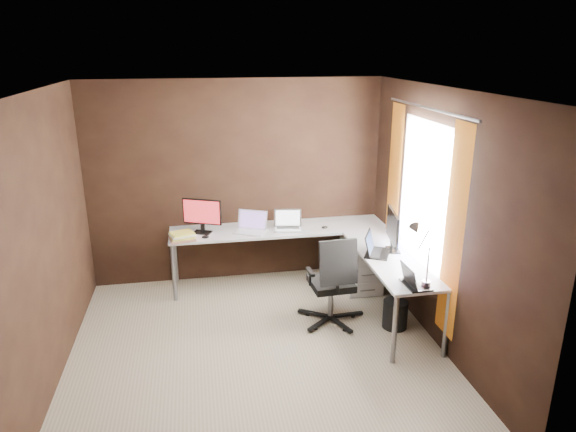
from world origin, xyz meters
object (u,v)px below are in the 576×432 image
object	(u,v)px
laptop_black_big	(375,249)
book_stack	(182,236)
laptop_white	(251,227)
laptop_silver	(288,225)
office_chair	(332,297)
monitor_left	(202,214)
wastebasket	(395,314)
drawer_pedestal	(361,266)
laptop_black_small	(413,281)
monitor_right	(393,229)
desk_lamp	(420,247)

from	to	relation	value
laptop_black_big	book_stack	xyz separation A→B (m)	(-2.03, 0.79, -0.01)
laptop_white	laptop_silver	world-z (taller)	laptop_white
laptop_silver	office_chair	world-z (taller)	office_chair
monitor_left	office_chair	xyz separation A→B (m)	(1.32, -1.08, -0.67)
monitor_left	wastebasket	size ratio (longest dim) A/B	1.48
drawer_pedestal	laptop_black_small	distance (m)	1.52
monitor_right	laptop_black_big	world-z (taller)	monitor_right
laptop_silver	wastebasket	bearing A→B (deg)	-44.00
laptop_silver	laptop_black_big	distance (m)	1.23
monitor_left	desk_lamp	world-z (taller)	desk_lamp
laptop_black_big	office_chair	xyz separation A→B (m)	(-0.48, -0.08, -0.49)
drawer_pedestal	laptop_black_big	distance (m)	0.81
monitor_right	desk_lamp	bearing A→B (deg)	-174.94
laptop_white	office_chair	size ratio (longest dim) A/B	0.44
desk_lamp	laptop_black_small	bearing A→B (deg)	-142.54
wastebasket	laptop_black_small	bearing A→B (deg)	-97.00
laptop_black_big	wastebasket	world-z (taller)	laptop_black_big
drawer_pedestal	laptop_black_small	bearing A→B (deg)	-89.65
drawer_pedestal	laptop_silver	size ratio (longest dim) A/B	1.62
desk_lamp	office_chair	bearing A→B (deg)	149.91
drawer_pedestal	monitor_left	size ratio (longest dim) A/B	1.34
drawer_pedestal	monitor_left	xyz separation A→B (m)	(-1.88, 0.35, 0.66)
drawer_pedestal	office_chair	size ratio (longest dim) A/B	0.60
laptop_black_big	desk_lamp	bearing A→B (deg)	-143.49
laptop_black_big	monitor_left	bearing A→B (deg)	88.24
laptop_white	book_stack	distance (m)	0.82
monitor_left	laptop_black_small	bearing A→B (deg)	-20.39
laptop_white	wastebasket	distance (m)	1.96
drawer_pedestal	book_stack	xyz separation A→B (m)	(-2.12, 0.15, 0.47)
laptop_black_small	drawer_pedestal	bearing A→B (deg)	-1.24
drawer_pedestal	laptop_black_big	bearing A→B (deg)	-97.41
monitor_left	drawer_pedestal	bearing A→B (deg)	12.59
monitor_left	desk_lamp	distance (m)	2.63
desk_lamp	wastebasket	xyz separation A→B (m)	(0.02, 0.49, -0.96)
monitor_right	desk_lamp	distance (m)	0.85
wastebasket	laptop_black_big	bearing A→B (deg)	116.52
drawer_pedestal	laptop_black_small	world-z (taller)	laptop_black_small
laptop_silver	laptop_black_small	size ratio (longest dim) A/B	1.19
office_chair	laptop_black_small	bearing A→B (deg)	-54.74
monitor_left	laptop_black_small	world-z (taller)	monitor_left
laptop_black_big	book_stack	bearing A→B (deg)	95.96
monitor_right	book_stack	size ratio (longest dim) A/B	1.68
laptop_silver	wastebasket	world-z (taller)	laptop_silver
laptop_black_big	office_chair	distance (m)	0.69
drawer_pedestal	book_stack	distance (m)	2.18
laptop_black_big	wastebasket	size ratio (longest dim) A/B	1.39
desk_lamp	wastebasket	world-z (taller)	desk_lamp
monitor_right	book_stack	world-z (taller)	monitor_right
monitor_left	laptop_silver	xyz separation A→B (m)	(1.02, -0.04, -0.18)
laptop_white	wastebasket	bearing A→B (deg)	-16.69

